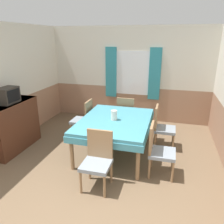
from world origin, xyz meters
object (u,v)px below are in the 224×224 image
at_px(chair_right_near, 158,149).
at_px(dining_table, 115,124).
at_px(chair_right_far, 162,126).
at_px(tv, 8,95).
at_px(chair_head_window, 126,114).
at_px(sideboard, 13,126).
at_px(chair_head_near, 98,158).
at_px(vase, 114,115).
at_px(chair_left_far, 84,118).

bearing_deg(chair_right_near, dining_table, -120.47).
xyz_separation_m(chair_right_near, chair_right_far, (0.00, 1.06, 0.00)).
bearing_deg(tv, chair_head_window, 35.90).
bearing_deg(chair_head_window, chair_right_far, -32.55).
xyz_separation_m(chair_right_far, sideboard, (-3.02, -0.93, 0.04)).
bearing_deg(chair_head_near, vase, -89.07).
bearing_deg(chair_left_far, chair_head_near, -151.14).
bearing_deg(chair_left_far, chair_head_window, -57.45).
bearing_deg(tv, chair_left_far, 38.23).
relative_size(chair_right_near, chair_right_far, 1.00).
bearing_deg(tv, chair_right_far, 17.57).
distance_m(chair_head_window, sideboard, 2.60).
xyz_separation_m(chair_head_window, sideboard, (-2.12, -1.50, 0.04)).
distance_m(chair_right_far, tv, 3.24).
bearing_deg(tv, vase, 10.68).
distance_m(dining_table, tv, 2.22).
distance_m(chair_head_window, tv, 2.70).
bearing_deg(chair_head_near, chair_right_near, -147.45).
relative_size(chair_head_near, chair_head_window, 1.00).
relative_size(chair_right_near, sideboard, 0.75).
distance_m(sideboard, vase, 2.16).
xyz_separation_m(dining_table, tv, (-2.11, -0.42, 0.56)).
relative_size(chair_left_far, sideboard, 0.75).
bearing_deg(chair_head_window, chair_left_far, -147.45).
height_order(sideboard, tv, tv).
relative_size(chair_head_near, vase, 4.72).
xyz_separation_m(chair_head_near, sideboard, (-2.12, 0.70, 0.04)).
xyz_separation_m(chair_left_far, sideboard, (-1.22, -0.93, 0.04)).
height_order(chair_right_near, chair_right_far, same).
bearing_deg(sideboard, tv, -66.77).
bearing_deg(chair_left_far, tv, 128.23).
xyz_separation_m(dining_table, chair_head_window, (-0.00, 1.10, -0.15)).
distance_m(chair_right_near, chair_right_far, 1.06).
bearing_deg(chair_right_far, chair_head_near, -28.86).
relative_size(chair_head_window, vase, 4.72).
xyz_separation_m(sideboard, vase, (2.10, 0.37, 0.31)).
distance_m(chair_right_near, vase, 1.10).
height_order(chair_head_window, tv, tv).
height_order(dining_table, vase, vase).
height_order(chair_head_near, chair_head_window, same).
height_order(chair_head_near, tv, tv).
bearing_deg(chair_left_far, dining_table, -120.47).
bearing_deg(chair_right_far, chair_left_far, -90.00).
height_order(chair_head_window, sideboard, sideboard).
relative_size(chair_right_far, tv, 2.21).
relative_size(chair_right_far, sideboard, 0.75).
distance_m(chair_head_near, chair_head_window, 2.21).
relative_size(chair_head_window, sideboard, 0.75).
bearing_deg(vase, chair_right_far, 31.32).
relative_size(chair_left_far, chair_head_window, 1.00).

